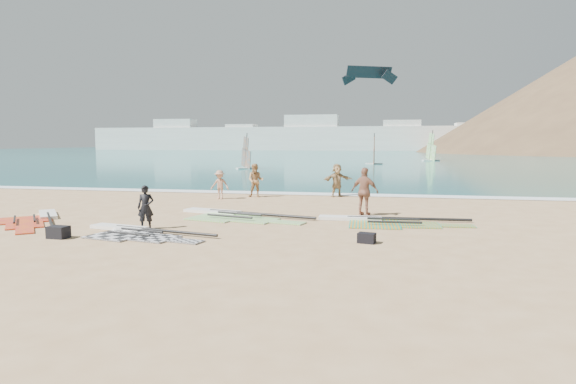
% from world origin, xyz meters
% --- Properties ---
extents(ground, '(300.00, 300.00, 0.00)m').
position_xyz_m(ground, '(0.00, 0.00, 0.00)').
color(ground, tan).
rests_on(ground, ground).
extents(sea, '(300.00, 240.00, 0.06)m').
position_xyz_m(sea, '(0.00, 132.00, 0.00)').
color(sea, '#0D515E').
rests_on(sea, ground).
extents(surf_line, '(300.00, 1.20, 0.04)m').
position_xyz_m(surf_line, '(0.00, 12.30, 0.00)').
color(surf_line, white).
rests_on(surf_line, ground).
extents(far_town, '(160.00, 8.00, 12.00)m').
position_xyz_m(far_town, '(-15.72, 150.00, 4.49)').
color(far_town, white).
rests_on(far_town, ground).
extents(rig_grey, '(4.88, 2.43, 0.19)m').
position_xyz_m(rig_grey, '(-3.08, -0.38, 0.05)').
color(rig_grey, black).
rests_on(rig_grey, ground).
extents(rig_green, '(5.83, 3.00, 0.20)m').
position_xyz_m(rig_green, '(-1.14, 3.71, 0.05)').
color(rig_green, '#64D12A').
rests_on(rig_green, ground).
extents(rig_orange, '(5.63, 2.25, 0.20)m').
position_xyz_m(rig_orange, '(4.74, 3.41, 0.05)').
color(rig_orange, orange).
rests_on(rig_orange, ground).
extents(rig_red, '(4.00, 4.79, 0.20)m').
position_xyz_m(rig_red, '(-8.03, 1.34, 0.05)').
color(rig_red, '#BB173A').
rests_on(rig_red, ground).
extents(gear_bag_near, '(0.62, 0.47, 0.38)m').
position_xyz_m(gear_bag_near, '(-4.98, -1.47, 0.19)').
color(gear_bag_near, black).
rests_on(gear_bag_near, ground).
extents(gear_bag_far, '(0.56, 0.45, 0.30)m').
position_xyz_m(gear_bag_far, '(4.38, -0.30, 0.15)').
color(gear_bag_far, black).
rests_on(gear_bag_far, ground).
extents(person_wetsuit, '(0.63, 0.50, 1.50)m').
position_xyz_m(person_wetsuit, '(-3.06, 0.48, 0.75)').
color(person_wetsuit, black).
rests_on(person_wetsuit, ground).
extents(beachgoer_left, '(0.91, 0.73, 1.80)m').
position_xyz_m(beachgoer_left, '(-1.92, 10.44, 0.90)').
color(beachgoer_left, '#B38250').
rests_on(beachgoer_left, ground).
extents(beachgoer_mid, '(0.98, 0.58, 1.50)m').
position_xyz_m(beachgoer_mid, '(-3.51, 9.22, 0.75)').
color(beachgoer_mid, tan).
rests_on(beachgoer_mid, ground).
extents(beachgoer_back, '(1.23, 0.83, 1.94)m').
position_xyz_m(beachgoer_back, '(4.09, 5.02, 0.97)').
color(beachgoer_back, '#9A644C').
rests_on(beachgoer_back, ground).
extents(beachgoer_right, '(1.70, 1.31, 1.79)m').
position_xyz_m(beachgoer_right, '(2.34, 11.50, 0.90)').
color(beachgoer_right, '#A48356').
rests_on(beachgoer_right, ground).
extents(windsurfer_left, '(2.04, 2.05, 3.92)m').
position_xyz_m(windsurfer_left, '(-10.00, 36.12, 1.18)').
color(windsurfer_left, white).
rests_on(windsurfer_left, ground).
extents(windsurfer_centre, '(2.26, 2.76, 4.11)m').
position_xyz_m(windsurfer_centre, '(3.42, 50.02, 1.22)').
color(windsurfer_centre, white).
rests_on(windsurfer_centre, ground).
extents(windsurfer_right, '(2.74, 3.01, 4.83)m').
position_xyz_m(windsurfer_right, '(11.79, 62.97, 1.37)').
color(windsurfer_right, white).
rests_on(windsurfer_right, ground).
extents(kitesurf_kite, '(6.63, 3.36, 2.36)m').
position_xyz_m(kitesurf_kite, '(2.62, 49.26, 11.63)').
color(kitesurf_kite, black).
rests_on(kitesurf_kite, ground).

